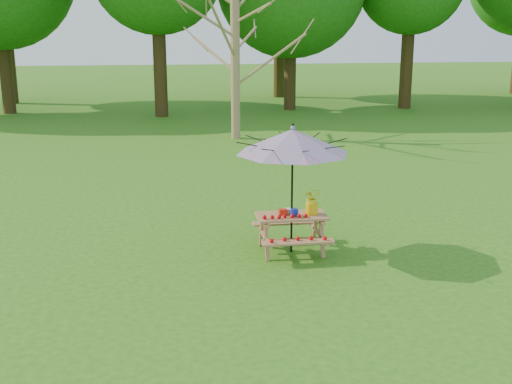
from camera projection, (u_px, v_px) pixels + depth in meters
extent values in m
plane|color=#2A6B14|center=(136.00, 342.00, 7.98)|extent=(120.00, 120.00, 0.00)
cylinder|color=#957B51|center=(235.00, 71.00, 21.90)|extent=(0.38, 0.38, 4.66)
cube|color=#AB754D|center=(292.00, 216.00, 11.02)|extent=(1.20, 0.62, 0.04)
cube|color=#AB754D|center=(298.00, 242.00, 10.57)|extent=(1.20, 0.22, 0.04)
cube|color=#AB754D|center=(285.00, 223.00, 11.62)|extent=(1.20, 0.22, 0.04)
cylinder|color=black|center=(292.00, 189.00, 10.90)|extent=(0.04, 0.04, 2.25)
cone|color=teal|center=(293.00, 141.00, 10.69)|extent=(2.03, 2.03, 0.41)
sphere|color=teal|center=(293.00, 128.00, 10.64)|extent=(0.08, 0.08, 0.08)
cube|color=red|center=(283.00, 212.00, 11.01)|extent=(0.14, 0.12, 0.10)
cylinder|color=#1526B2|center=(294.00, 213.00, 10.92)|extent=(0.13, 0.13, 0.13)
cube|color=silver|center=(288.00, 211.00, 11.14)|extent=(0.13, 0.13, 0.07)
cylinder|color=yellow|center=(312.00, 208.00, 11.04)|extent=(0.21, 0.21, 0.21)
imported|color=yellow|center=(312.00, 197.00, 10.99)|extent=(0.34, 0.31, 0.31)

